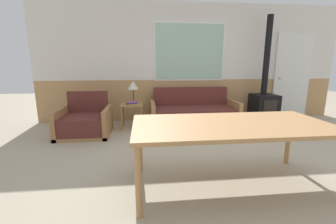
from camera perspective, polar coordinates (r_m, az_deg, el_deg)
name	(u,v)px	position (r m, az deg, el deg)	size (l,w,h in m)	color
ground_plane	(231,165)	(3.26, 15.65, -12.81)	(16.00, 16.00, 0.00)	#B2A58C
wall_back	(192,63)	(5.47, 6.08, 12.37)	(7.20, 0.09, 2.70)	tan
couch	(193,114)	(5.01, 6.46, -0.57)	(1.88, 0.84, 0.81)	#9E7042
armchair	(85,123)	(4.60, -20.32, -2.53)	(0.95, 0.86, 0.80)	#9E7042
side_table	(132,108)	(4.80, -9.20, 0.88)	(0.46, 0.46, 0.52)	#9E7042
table_lamp	(133,86)	(4.81, -8.88, 6.56)	(0.23, 0.23, 0.47)	#262628
book_stack	(132,103)	(4.70, -9.05, 2.34)	(0.22, 0.18, 0.07)	gold
dining_table	(232,128)	(2.53, 15.83, -3.98)	(2.12, 1.02, 0.73)	#B27F4C
wood_stove	(264,98)	(5.64, 23.23, 3.22)	(0.51, 0.56, 2.38)	black
entry_door	(292,76)	(6.47, 28.93, 7.93)	(0.93, 0.09, 2.06)	white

